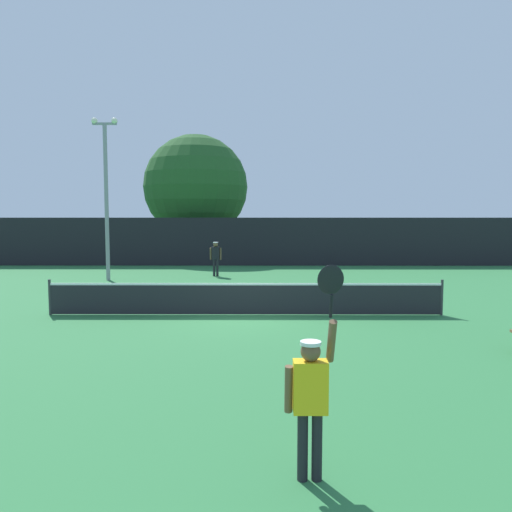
% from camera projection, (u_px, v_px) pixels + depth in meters
% --- Properties ---
extents(ground_plane, '(120.00, 120.00, 0.00)m').
position_uv_depth(ground_plane, '(245.00, 315.00, 14.64)').
color(ground_plane, '#2D723D').
extents(tennis_net, '(11.81, 0.08, 1.07)m').
position_uv_depth(tennis_net, '(245.00, 298.00, 14.60)').
color(tennis_net, '#232328').
rests_on(tennis_net, ground).
extents(perimeter_fence, '(35.49, 0.12, 2.87)m').
position_uv_depth(perimeter_fence, '(252.00, 242.00, 29.13)').
color(perimeter_fence, black).
rests_on(perimeter_fence, ground).
extents(player_serving, '(0.67, 0.38, 2.42)m').
position_uv_depth(player_serving, '(311.00, 389.00, 5.42)').
color(player_serving, yellow).
rests_on(player_serving, ground).
extents(player_receiving, '(0.57, 0.25, 1.69)m').
position_uv_depth(player_receiving, '(216.00, 255.00, 23.97)').
color(player_receiving, black).
rests_on(player_receiving, ground).
extents(tennis_ball, '(0.07, 0.07, 0.07)m').
position_uv_depth(tennis_ball, '(238.00, 305.00, 16.16)').
color(tennis_ball, '#CCE033').
rests_on(tennis_ball, ground).
extents(light_pole, '(1.18, 0.28, 7.38)m').
position_uv_depth(light_pole, '(106.00, 188.00, 22.24)').
color(light_pole, gray).
rests_on(light_pole, ground).
extents(large_tree, '(7.08, 7.08, 8.50)m').
position_uv_depth(large_tree, '(196.00, 187.00, 33.49)').
color(large_tree, brown).
rests_on(large_tree, ground).
extents(parked_car_near, '(2.33, 4.38, 1.69)m').
position_uv_depth(parked_car_near, '(287.00, 247.00, 34.76)').
color(parked_car_near, red).
rests_on(parked_car_near, ground).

